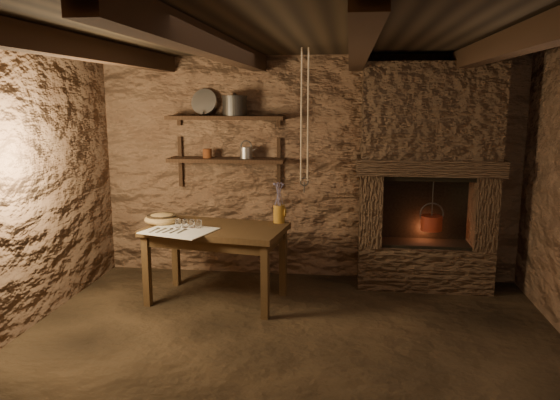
# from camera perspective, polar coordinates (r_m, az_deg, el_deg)

# --- Properties ---
(floor) EXTENTS (4.50, 4.50, 0.00)m
(floor) POSITION_cam_1_polar(r_m,az_deg,el_deg) (4.36, 0.57, -16.03)
(floor) COLOR black
(floor) RESTS_ON ground
(back_wall) EXTENTS (4.50, 0.04, 2.40)m
(back_wall) POSITION_cam_1_polar(r_m,az_deg,el_deg) (5.93, 2.80, 3.30)
(back_wall) COLOR #4F3425
(back_wall) RESTS_ON floor
(front_wall) EXTENTS (4.50, 0.04, 2.40)m
(front_wall) POSITION_cam_1_polar(r_m,az_deg,el_deg) (2.06, -5.85, -10.83)
(front_wall) COLOR #4F3425
(front_wall) RESTS_ON floor
(ceiling) EXTENTS (4.50, 4.00, 0.04)m
(ceiling) POSITION_cam_1_polar(r_m,az_deg,el_deg) (3.92, 0.63, 17.16)
(ceiling) COLOR black
(ceiling) RESTS_ON back_wall
(beam_far_left) EXTENTS (0.14, 3.95, 0.16)m
(beam_far_left) POSITION_cam_1_polar(r_m,az_deg,el_deg) (4.34, -20.14, 14.70)
(beam_far_left) COLOR black
(beam_far_left) RESTS_ON ceiling
(beam_mid_left) EXTENTS (0.14, 3.95, 0.16)m
(beam_mid_left) POSITION_cam_1_polar(r_m,az_deg,el_deg) (4.00, -6.78, 15.66)
(beam_mid_left) COLOR black
(beam_mid_left) RESTS_ON ceiling
(beam_mid_right) EXTENTS (0.14, 3.95, 0.16)m
(beam_mid_right) POSITION_cam_1_polar(r_m,az_deg,el_deg) (3.89, 8.26, 15.77)
(beam_mid_right) COLOR black
(beam_mid_right) RESTS_ON ceiling
(beam_far_right) EXTENTS (0.14, 3.95, 0.16)m
(beam_far_right) POSITION_cam_1_polar(r_m,az_deg,el_deg) (4.03, 23.14, 14.87)
(beam_far_right) COLOR black
(beam_far_right) RESTS_ON ceiling
(shelf_lower) EXTENTS (1.25, 0.30, 0.04)m
(shelf_lower) POSITION_cam_1_polar(r_m,az_deg,el_deg) (5.89, -5.61, 4.18)
(shelf_lower) COLOR black
(shelf_lower) RESTS_ON back_wall
(shelf_upper) EXTENTS (1.25, 0.30, 0.04)m
(shelf_upper) POSITION_cam_1_polar(r_m,az_deg,el_deg) (5.86, -5.69, 8.56)
(shelf_upper) COLOR black
(shelf_upper) RESTS_ON back_wall
(hearth) EXTENTS (1.43, 0.51, 2.30)m
(hearth) POSITION_cam_1_polar(r_m,az_deg,el_deg) (5.74, 15.17, 2.96)
(hearth) COLOR #3E2C1F
(hearth) RESTS_ON floor
(work_table) EXTENTS (1.39, 0.92, 0.74)m
(work_table) POSITION_cam_1_polar(r_m,az_deg,el_deg) (5.35, -6.64, -6.35)
(work_table) COLOR #2F1F10
(work_table) RESTS_ON floor
(linen_cloth) EXTENTS (0.72, 0.64, 0.01)m
(linen_cloth) POSITION_cam_1_polar(r_m,az_deg,el_deg) (5.13, -10.48, -3.17)
(linen_cloth) COLOR silver
(linen_cloth) RESTS_ON work_table
(pewter_cutlery_row) EXTENTS (0.54, 0.34, 0.01)m
(pewter_cutlery_row) POSITION_cam_1_polar(r_m,az_deg,el_deg) (5.11, -10.55, -3.12)
(pewter_cutlery_row) COLOR gray
(pewter_cutlery_row) RESTS_ON linen_cloth
(drinking_glasses) EXTENTS (0.19, 0.06, 0.08)m
(drinking_glasses) POSITION_cam_1_polar(r_m,az_deg,el_deg) (5.22, -9.92, -2.43)
(drinking_glasses) COLOR white
(drinking_glasses) RESTS_ON linen_cloth
(stoneware_jug) EXTENTS (0.14, 0.14, 0.40)m
(stoneware_jug) POSITION_cam_1_polar(r_m,az_deg,el_deg) (5.36, -0.07, -0.57)
(stoneware_jug) COLOR #93621C
(stoneware_jug) RESTS_ON work_table
(wooden_bowl) EXTENTS (0.35, 0.35, 0.12)m
(wooden_bowl) POSITION_cam_1_polar(r_m,az_deg,el_deg) (5.48, -12.24, -1.98)
(wooden_bowl) COLOR olive
(wooden_bowl) RESTS_ON work_table
(iron_stockpot) EXTENTS (0.26, 0.26, 0.19)m
(iron_stockpot) POSITION_cam_1_polar(r_m,az_deg,el_deg) (5.83, -4.76, 9.70)
(iron_stockpot) COLOR #2B2927
(iron_stockpot) RESTS_ON shelf_upper
(tin_pan) EXTENTS (0.30, 0.16, 0.28)m
(tin_pan) POSITION_cam_1_polar(r_m,az_deg,el_deg) (6.01, -7.92, 10.12)
(tin_pan) COLOR #9F9E99
(tin_pan) RESTS_ON shelf_upper
(small_kettle) EXTENTS (0.21, 0.18, 0.19)m
(small_kettle) POSITION_cam_1_polar(r_m,az_deg,el_deg) (5.84, -3.55, 4.96)
(small_kettle) COLOR #9F9E99
(small_kettle) RESTS_ON shelf_lower
(rusty_tin) EXTENTS (0.13, 0.13, 0.10)m
(rusty_tin) POSITION_cam_1_polar(r_m,az_deg,el_deg) (5.93, -7.60, 4.85)
(rusty_tin) COLOR #5A2712
(rusty_tin) RESTS_ON shelf_lower
(red_pot) EXTENTS (0.24, 0.23, 0.54)m
(red_pot) POSITION_cam_1_polar(r_m,az_deg,el_deg) (5.79, 15.55, -2.22)
(red_pot) COLOR maroon
(red_pot) RESTS_ON hearth
(hanging_ropes) EXTENTS (0.08, 0.08, 1.20)m
(hanging_ropes) POSITION_cam_1_polar(r_m,az_deg,el_deg) (4.94, 2.60, 8.82)
(hanging_ropes) COLOR beige
(hanging_ropes) RESTS_ON ceiling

